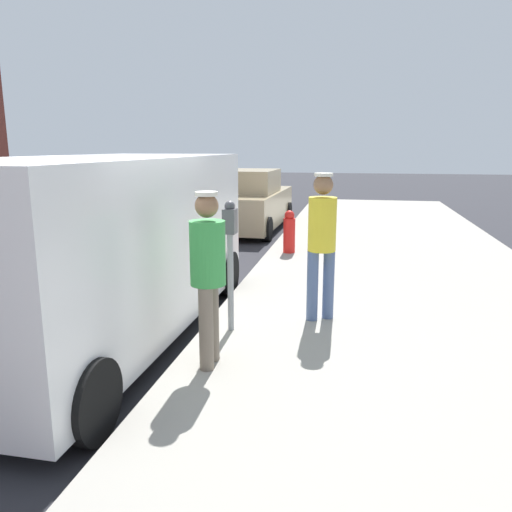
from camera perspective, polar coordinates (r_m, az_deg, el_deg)
ground_plane at (r=6.02m, az=-17.09°, el=-10.42°), size 80.00×80.00×0.00m
sidewalk_slab at (r=5.39m, az=18.80°, el=-12.40°), size 5.00×32.00×0.15m
parking_meter_near at (r=5.76m, az=-2.93°, el=1.40°), size 0.14×0.18×1.52m
pedestrian_in_green at (r=4.83m, az=-5.44°, el=-1.39°), size 0.34×0.36×1.71m
pedestrian_in_yellow at (r=6.17m, az=7.44°, el=2.20°), size 0.34×0.34×1.81m
parked_van at (r=6.16m, az=-16.93°, el=1.35°), size 2.18×5.23×2.15m
parked_sedan_ahead at (r=13.95m, az=-1.02°, el=6.03°), size 2.02×4.43×1.65m
fire_hydrant at (r=10.24m, az=3.77°, el=2.70°), size 0.24×0.24×0.86m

